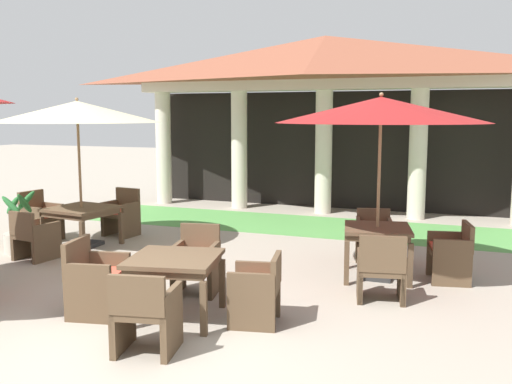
% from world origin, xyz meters
% --- Properties ---
extents(ground_plane, '(60.00, 60.00, 0.00)m').
position_xyz_m(ground_plane, '(0.00, 0.00, 0.00)').
color(ground_plane, '#9E9384').
extents(background_pavilion, '(9.76, 2.62, 4.11)m').
position_xyz_m(background_pavilion, '(-0.00, 8.46, 3.16)').
color(background_pavilion, beige).
rests_on(background_pavilion, ground).
extents(lawn_strip, '(11.56, 2.21, 0.01)m').
position_xyz_m(lawn_strip, '(0.00, 6.71, 0.00)').
color(lawn_strip, '#519347').
rests_on(lawn_strip, ground).
extents(patio_table_near_foreground, '(1.08, 1.08, 0.75)m').
position_xyz_m(patio_table_near_foreground, '(2.03, 3.36, 0.64)').
color(patio_table_near_foreground, brown).
rests_on(patio_table_near_foreground, ground).
extents(patio_umbrella_near_foreground, '(2.95, 2.95, 2.63)m').
position_xyz_m(patio_umbrella_near_foreground, '(2.03, 3.36, 2.38)').
color(patio_umbrella_near_foreground, '#2D2D2D').
rests_on(patio_umbrella_near_foreground, ground).
extents(patio_chair_near_foreground_south, '(0.68, 0.63, 0.88)m').
position_xyz_m(patio_chair_near_foreground_south, '(2.23, 2.35, 0.40)').
color(patio_chair_near_foreground_south, brown).
rests_on(patio_chair_near_foreground_south, ground).
extents(patio_chair_near_foreground_east, '(0.64, 0.70, 0.83)m').
position_xyz_m(patio_chair_near_foreground_east, '(3.03, 3.57, 0.41)').
color(patio_chair_near_foreground_east, brown).
rests_on(patio_chair_near_foreground_east, ground).
extents(patio_chair_near_foreground_north, '(0.64, 0.60, 0.81)m').
position_xyz_m(patio_chair_near_foreground_north, '(1.82, 4.37, 0.40)').
color(patio_chair_near_foreground_north, brown).
rests_on(patio_chair_near_foreground_north, ground).
extents(patio_table_mid_right, '(1.15, 1.15, 0.71)m').
position_xyz_m(patio_table_mid_right, '(-3.16, 3.49, 0.61)').
color(patio_table_mid_right, brown).
rests_on(patio_table_mid_right, ground).
extents(patio_umbrella_mid_right, '(2.84, 2.84, 2.62)m').
position_xyz_m(patio_umbrella_mid_right, '(-3.16, 3.49, 2.36)').
color(patio_umbrella_mid_right, '#2D2D2D').
rests_on(patio_umbrella_mid_right, ground).
extents(patio_chair_mid_right_north, '(0.64, 0.57, 0.90)m').
position_xyz_m(patio_chair_mid_right_north, '(-3.03, 4.53, 0.42)').
color(patio_chair_mid_right_north, brown).
rests_on(patio_chair_mid_right_north, ground).
extents(patio_chair_mid_right_west, '(0.64, 0.64, 0.92)m').
position_xyz_m(patio_chair_mid_right_west, '(-4.20, 3.62, 0.42)').
color(patio_chair_mid_right_west, brown).
rests_on(patio_chair_mid_right_west, ground).
extents(patio_chair_mid_right_south, '(0.61, 0.63, 0.81)m').
position_xyz_m(patio_chair_mid_right_south, '(-3.30, 2.46, 0.38)').
color(patio_chair_mid_right_south, brown).
rests_on(patio_chair_mid_right_south, ground).
extents(patio_table_far_back, '(1.15, 1.15, 0.73)m').
position_xyz_m(patio_table_far_back, '(0.12, 0.90, 0.63)').
color(patio_table_far_back, brown).
rests_on(patio_table_far_back, ground).
extents(patio_chair_far_back_east, '(0.63, 0.64, 0.79)m').
position_xyz_m(patio_chair_far_back_east, '(1.05, 1.09, 0.38)').
color(patio_chair_far_back_east, brown).
rests_on(patio_chair_far_back_east, ground).
extents(patio_chair_far_back_west, '(0.68, 0.74, 0.89)m').
position_xyz_m(patio_chair_far_back_west, '(-0.83, 0.71, 0.42)').
color(patio_chair_far_back_west, brown).
rests_on(patio_chair_far_back_west, ground).
extents(patio_chair_far_back_north, '(0.65, 0.64, 0.88)m').
position_xyz_m(patio_chair_far_back_north, '(-0.08, 1.84, 0.41)').
color(patio_chair_far_back_north, brown).
rests_on(patio_chair_far_back_north, ground).
extents(patio_chair_far_back_south, '(0.67, 0.66, 0.85)m').
position_xyz_m(patio_chair_far_back_south, '(0.31, -0.04, 0.41)').
color(patio_chair_far_back_south, brown).
rests_on(patio_chair_far_back_south, ground).
extents(potted_palm_left_edge, '(0.52, 0.52, 1.07)m').
position_xyz_m(potted_palm_left_edge, '(-3.86, 2.75, 0.28)').
color(potted_palm_left_edge, '#B2AD9E').
rests_on(potted_palm_left_edge, ground).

